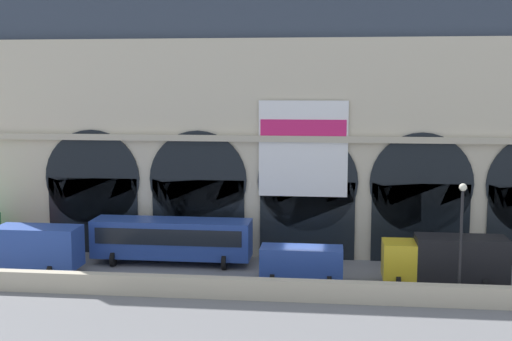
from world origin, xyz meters
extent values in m
plane|color=slate|center=(0.00, 0.00, 0.00)|extent=(200.00, 200.00, 0.00)
cube|color=beige|center=(0.00, -4.40, 0.61)|extent=(90.00, 0.70, 1.23)
cube|color=beige|center=(0.00, 7.67, 7.79)|extent=(48.75, 5.34, 15.58)
cube|color=#333D4C|center=(0.00, 7.97, 17.56)|extent=(48.75, 4.74, 3.96)
cube|color=black|center=(-15.72, 4.95, 2.79)|extent=(6.72, 0.20, 5.58)
cylinder|color=black|center=(-15.72, 4.95, 5.58)|extent=(7.08, 0.20, 7.08)
cube|color=black|center=(-7.86, 4.95, 2.79)|extent=(6.72, 0.20, 5.58)
cylinder|color=black|center=(-7.86, 4.95, 5.58)|extent=(7.08, 0.20, 7.08)
cube|color=black|center=(0.00, 4.95, 2.79)|extent=(6.72, 0.20, 5.58)
cylinder|color=black|center=(0.00, 4.95, 5.58)|extent=(7.08, 0.20, 7.08)
cube|color=black|center=(7.86, 4.95, 2.79)|extent=(6.72, 0.20, 5.58)
cylinder|color=black|center=(7.86, 4.95, 5.58)|extent=(7.08, 0.20, 7.08)
cube|color=white|center=(-0.33, 4.83, 7.91)|extent=(6.24, 0.12, 6.74)
cube|color=#DB1E66|center=(-0.33, 4.75, 9.29)|extent=(5.99, 0.04, 1.34)
cube|color=#C0B49A|center=(0.00, 4.85, 8.60)|extent=(48.75, 0.50, 0.44)
cube|color=#28479E|center=(-17.47, -0.69, 1.77)|extent=(5.50, 2.30, 2.70)
cylinder|color=black|center=(-16.22, -1.72, 0.42)|extent=(0.28, 0.84, 0.84)
cylinder|color=black|center=(-16.22, 0.35, 0.42)|extent=(0.28, 0.84, 0.84)
cube|color=#28479E|center=(-9.26, 2.57, 1.80)|extent=(11.00, 2.50, 2.60)
cube|color=black|center=(-9.26, 1.30, 2.15)|extent=(10.12, 0.04, 1.10)
cylinder|color=black|center=(-13.11, 1.44, 0.50)|extent=(0.28, 1.00, 1.00)
cylinder|color=black|center=(-13.11, 3.69, 0.50)|extent=(0.28, 1.00, 1.00)
cylinder|color=black|center=(-5.41, 1.44, 0.50)|extent=(0.28, 1.00, 1.00)
cylinder|color=black|center=(-5.41, 3.69, 0.50)|extent=(0.28, 1.00, 1.00)
cube|color=#28479E|center=(-0.13, -0.51, 1.27)|extent=(5.20, 2.00, 1.86)
cylinder|color=black|center=(-1.89, -1.41, 0.34)|extent=(0.28, 0.68, 0.68)
cylinder|color=black|center=(-1.89, 0.39, 0.34)|extent=(0.28, 0.68, 0.68)
cylinder|color=black|center=(1.64, -1.41, 0.34)|extent=(0.28, 0.68, 0.68)
cylinder|color=black|center=(1.64, 0.39, 0.34)|extent=(0.28, 0.68, 0.68)
cube|color=gold|center=(5.91, -0.53, 1.57)|extent=(2.00, 2.30, 2.30)
cube|color=black|center=(9.66, -0.53, 1.77)|extent=(5.50, 2.30, 2.70)
cylinder|color=black|center=(5.81, -1.56, 0.42)|extent=(0.28, 0.84, 0.84)
cylinder|color=black|center=(5.81, 0.51, 0.42)|extent=(0.28, 0.84, 0.84)
cylinder|color=black|center=(10.91, -1.56, 0.42)|extent=(0.28, 0.84, 0.84)
cylinder|color=black|center=(10.91, 0.51, 0.42)|extent=(0.28, 0.84, 0.84)
cylinder|color=black|center=(9.02, -3.60, 3.25)|extent=(0.16, 0.16, 6.50)
sphere|color=#F2EDCC|center=(9.02, -3.60, 6.68)|extent=(0.44, 0.44, 0.44)
camera|label=1|loc=(1.68, -41.53, 12.53)|focal=46.69mm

